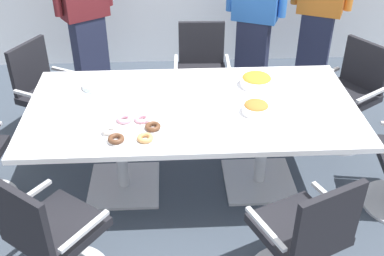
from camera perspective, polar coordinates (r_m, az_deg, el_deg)
The scene contains 14 objects.
ground_plane at distance 3.85m, azimuth 0.00°, elevation -6.91°, with size 10.00×10.00×0.01m, color #3D4754.
conference_table at distance 3.47m, azimuth 0.00°, elevation 1.03°, with size 2.40×1.20×0.75m.
office_chair_0 at distance 2.96m, azimuth -16.69°, elevation -12.96°, with size 0.76×0.76×0.91m.
office_chair_1 at distance 2.91m, azimuth 13.33°, elevation -13.32°, with size 0.71×0.71×0.91m.
office_chair_3 at distance 4.39m, azimuth 18.47°, elevation 3.33°, with size 0.75×0.75×0.91m.
office_chair_4 at distance 4.54m, azimuth 1.19°, elevation 6.18°, with size 0.56×0.56×0.91m.
office_chair_5 at distance 4.36m, azimuth -17.04°, elevation 3.39°, with size 0.73×0.73×0.91m.
person_standing_0 at distance 4.84m, azimuth -12.97°, elevation 14.04°, with size 0.56×0.42×1.80m.
person_standing_1 at distance 4.84m, azimuth 7.73°, elevation 13.80°, with size 0.59×0.38×1.70m.
person_standing_2 at distance 5.05m, azimuth 15.42°, elevation 14.24°, with size 0.59×0.39×1.77m.
snack_bowl_chips_orange at distance 3.68m, azimuth 7.89°, elevation 5.80°, with size 0.25×0.25×0.10m.
snack_bowl_pretzels at distance 3.32m, azimuth 7.83°, elevation 2.48°, with size 0.19×0.19×0.09m.
donut_platter at distance 3.12m, azimuth -7.36°, elevation -0.22°, with size 0.39×0.38×0.04m.
plate_stack at distance 3.70m, azimuth -11.61°, elevation 5.11°, with size 0.21×0.21×0.04m.
Camera 1 is at (-0.15, -2.93, 2.49)m, focal length 43.67 mm.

